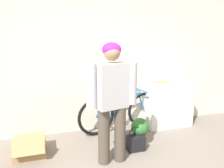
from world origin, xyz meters
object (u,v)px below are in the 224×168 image
(handbag, at_px, (135,142))
(bicycle, at_px, (121,112))
(cardboard_box, at_px, (30,147))
(person, at_px, (112,96))
(potted_plant, at_px, (140,130))
(banana, at_px, (162,82))

(handbag, bearing_deg, bicycle, 88.16)
(cardboard_box, bearing_deg, bicycle, 15.05)
(person, distance_m, bicycle, 1.19)
(person, height_order, potted_plant, person)
(handbag, xyz_separation_m, potted_plant, (0.11, 0.11, 0.13))
(handbag, distance_m, cardboard_box, 1.57)
(bicycle, height_order, handbag, bicycle)
(person, height_order, cardboard_box, person)
(bicycle, distance_m, potted_plant, 0.65)
(bicycle, xyz_separation_m, potted_plant, (0.09, -0.64, -0.09))
(bicycle, bearing_deg, handbag, -99.34)
(bicycle, xyz_separation_m, handbag, (-0.02, -0.75, -0.23))
(person, relative_size, banana, 4.61)
(person, xyz_separation_m, banana, (1.26, 0.92, -0.07))
(person, height_order, bicycle, person)
(bicycle, height_order, banana, banana)
(banana, bearing_deg, potted_plant, -138.52)
(bicycle, relative_size, cardboard_box, 3.18)
(cardboard_box, bearing_deg, person, -24.87)
(person, relative_size, cardboard_box, 3.20)
(banana, distance_m, potted_plant, 1.13)
(potted_plant, bearing_deg, banana, 41.48)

